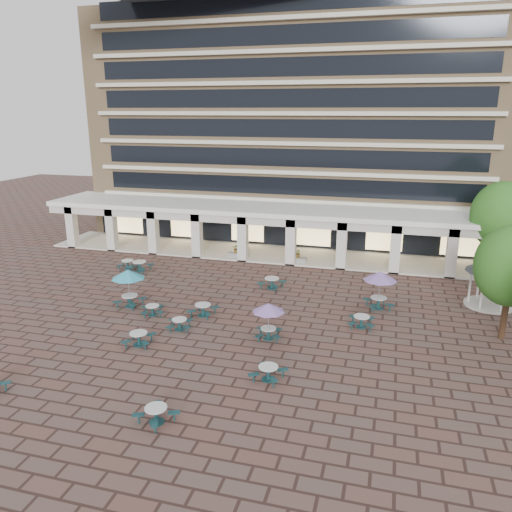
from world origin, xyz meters
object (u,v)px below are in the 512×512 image
object	(u,v)px
picnic_table_1	(156,413)
picnic_table_2	(180,323)
gazebo	(493,271)
planter_right	(298,257)
planter_left	(237,252)

from	to	relation	value
picnic_table_1	picnic_table_2	world-z (taller)	picnic_table_1
gazebo	planter_right	bearing A→B (deg)	156.53
planter_left	picnic_table_2	bearing A→B (deg)	-85.45
picnic_table_2	gazebo	world-z (taller)	gazebo
picnic_table_1	planter_right	distance (m)	23.94
planter_left	planter_right	xyz separation A→B (m)	(5.44, 0.00, -0.05)
gazebo	planter_left	world-z (taller)	gazebo
picnic_table_1	gazebo	distance (m)	23.70
picnic_table_2	gazebo	bearing A→B (deg)	11.06
planter_left	planter_right	distance (m)	5.44
picnic_table_2	planter_right	distance (m)	15.71
picnic_table_2	planter_left	distance (m)	15.18
picnic_table_1	planter_right	xyz separation A→B (m)	(1.42, 23.90, 0.09)
picnic_table_2	gazebo	size ratio (longest dim) A/B	0.50
picnic_table_1	gazebo	bearing A→B (deg)	71.82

